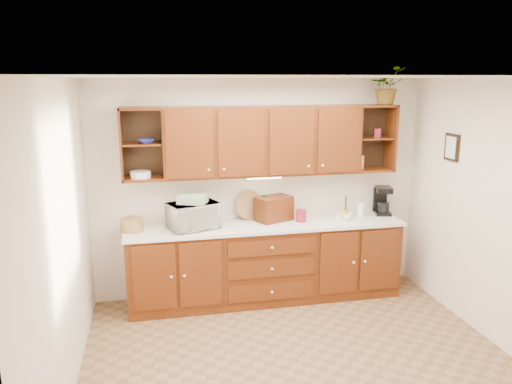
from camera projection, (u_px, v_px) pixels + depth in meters
name	position (u px, v px, depth m)	size (l,w,h in m)	color
floor	(301.00, 363.00, 4.65)	(4.00, 4.00, 0.00)	olive
ceiling	(307.00, 77.00, 4.07)	(4.00, 4.00, 0.00)	white
back_wall	(260.00, 188.00, 6.03)	(4.00, 4.00, 0.00)	beige
left_wall	(62.00, 245.00, 3.95)	(3.50, 3.50, 0.00)	beige
right_wall	(504.00, 217.00, 4.77)	(3.50, 3.50, 0.00)	beige
base_cabinets	(266.00, 263.00, 5.93)	(3.20, 0.60, 0.90)	#3C1B06
countertop	(266.00, 225.00, 5.82)	(3.24, 0.64, 0.04)	white
upper_cabinets	(264.00, 141.00, 5.75)	(3.20, 0.33, 0.80)	#3C1B06
undercabinet_light	(264.00, 177.00, 5.79)	(0.40, 0.05, 0.03)	white
framed_picture	(452.00, 147.00, 5.50)	(0.03, 0.24, 0.30)	black
wicker_basket	(132.00, 225.00, 5.52)	(0.25, 0.25, 0.14)	#99683F
microwave	(193.00, 216.00, 5.59)	(0.54, 0.36, 0.30)	beige
towel_stack	(193.00, 199.00, 5.55)	(0.31, 0.23, 0.09)	#E6E06C
wine_bottle	(264.00, 207.00, 5.94)	(0.06, 0.06, 0.31)	black
woven_tray	(249.00, 218.00, 6.01)	(0.36, 0.36, 0.02)	#99683F
bread_box	(274.00, 209.00, 5.91)	(0.41, 0.26, 0.29)	#3C1B06
mug_tree	(345.00, 215.00, 6.02)	(0.26, 0.24, 0.27)	#3C1B06
canister_red	(301.00, 216.00, 5.88)	(0.12, 0.12, 0.15)	maroon
canister_white	(361.00, 210.00, 6.08)	(0.09, 0.09, 0.18)	white
canister_yellow	(344.00, 214.00, 6.01)	(0.10, 0.10, 0.10)	gold
coffee_maker	(382.00, 201.00, 6.21)	(0.24, 0.28, 0.35)	black
bowl_stack	(146.00, 141.00, 5.44)	(0.18, 0.18, 0.05)	navy
plate_stack	(140.00, 174.00, 5.51)	(0.22, 0.22, 0.07)	white
pantry_box_yellow	(360.00, 162.00, 6.05)	(0.09, 0.07, 0.16)	gold
pantry_box_red	(377.00, 133.00, 5.98)	(0.07, 0.06, 0.11)	maroon
potted_plant	(387.00, 86.00, 5.87)	(0.39, 0.34, 0.44)	#999999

